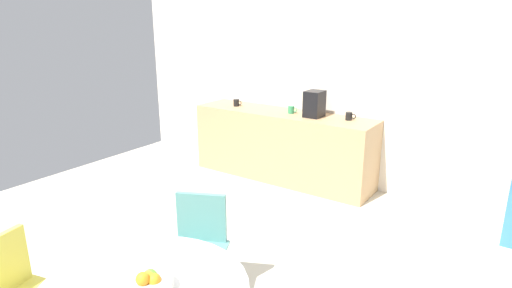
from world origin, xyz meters
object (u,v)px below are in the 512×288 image
Objects in this scene: chair_teal at (199,237)px; mug_red at (291,110)px; mug_green at (349,116)px; chair_yellow at (13,286)px; coffee_maker at (314,104)px; fruit_bowl at (149,283)px; mug_white at (236,103)px.

mug_red is at bearing 105.12° from chair_teal.
mug_green is 0.75m from mug_red.
chair_yellow is 2.59× the size of coffee_maker.
chair_teal is at bearing 117.78° from fruit_bowl.
fruit_bowl is at bearing 12.87° from chair_yellow.
mug_white is 0.85m from mug_red.
mug_white reaches higher than chair_yellow.
mug_green is at bearing 80.98° from chair_yellow.
mug_green is at bearing 5.64° from mug_red.
mug_green is at bearing 96.40° from fruit_bowl.
fruit_bowl is 0.74× the size of coffee_maker.
mug_red is at bearing 179.07° from coffee_maker.
fruit_bowl is 3.90m from mug_white.
mug_white is at bearing 121.49° from chair_teal.
fruit_bowl is 3.49m from mug_green.
mug_red reaches higher than chair_teal.
fruit_bowl reaches higher than chair_teal.
mug_white is 1.00× the size of mug_red.
chair_yellow is 3.65m from coffee_maker.
coffee_maker reaches higher than chair_yellow.
chair_yellow is 6.43× the size of mug_red.
fruit_bowl is at bearing -62.22° from chair_teal.
fruit_bowl is at bearing -71.47° from mug_red.
coffee_maker is (1.17, 0.03, 0.11)m from mug_white.
chair_yellow and chair_teal have the same top height.
coffee_maker is (0.16, 3.61, 0.54)m from chair_yellow.
mug_white reaches higher than chair_teal.
mug_green is (0.06, 2.61, 0.43)m from chair_teal.
mug_white is at bearing -178.66° from coffee_maker.
mug_green reaches higher than chair_teal.
coffee_maker is (-0.42, -0.08, 0.11)m from mug_green.
coffee_maker is at bearing 103.50° from fruit_bowl.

